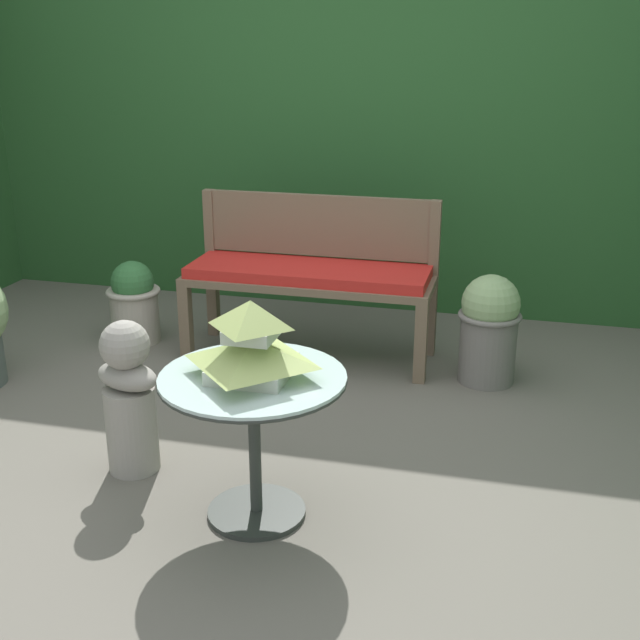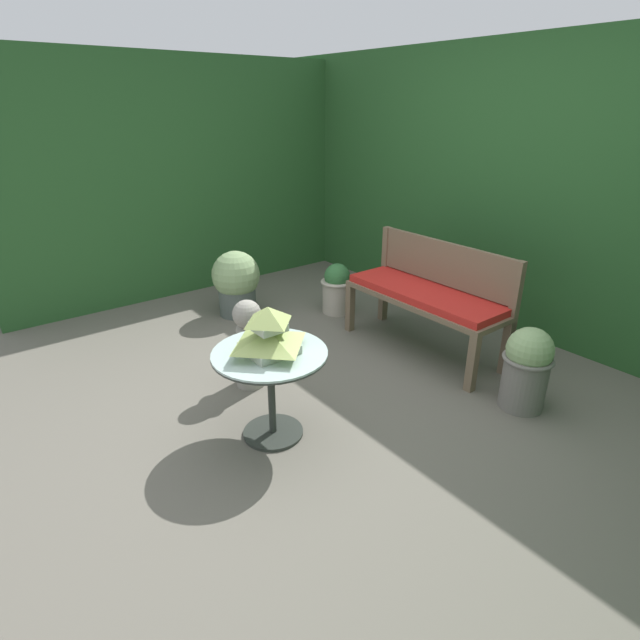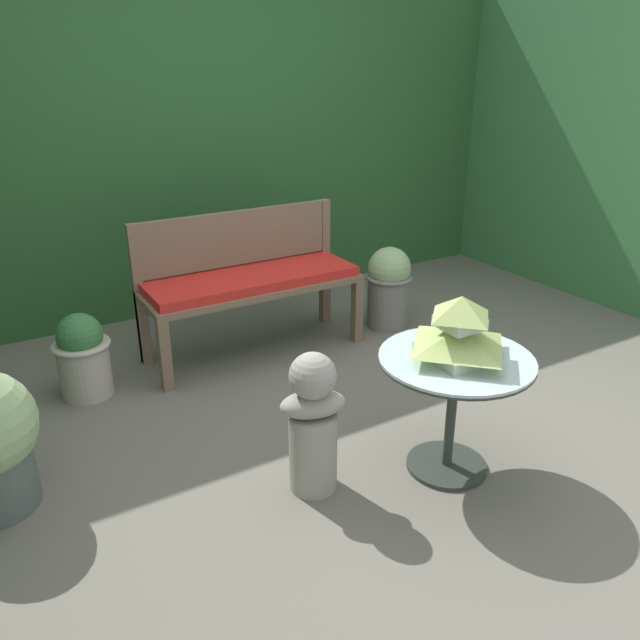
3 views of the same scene
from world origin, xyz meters
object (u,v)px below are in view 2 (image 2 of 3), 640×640
patio_table (270,370)px  pagoda_birdhouse (269,333)px  garden_bust (249,344)px  potted_plant_table_far (236,282)px  potted_plant_patio_mid (337,288)px  garden_bench (424,299)px  potted_plant_path_edge (527,367)px

patio_table → pagoda_birdhouse: (0.00, -0.00, 0.23)m
garden_bust → potted_plant_table_far: size_ratio=1.05×
patio_table → potted_plant_patio_mid: bearing=129.3°
garden_bench → potted_plant_patio_mid: bearing=-178.8°
garden_bust → potted_plant_path_edge: (1.33, 1.26, -0.03)m
pagoda_birdhouse → potted_plant_path_edge: 1.68m
potted_plant_table_far → potted_plant_path_edge: bearing=15.4°
garden_bust → garden_bench: bearing=90.6°
pagoda_birdhouse → potted_plant_table_far: bearing=157.0°
pagoda_birdhouse → garden_bust: bearing=161.8°
garden_bust → potted_plant_table_far: (-1.19, 0.56, -0.00)m
garden_bust → potted_plant_table_far: garden_bust is taller
patio_table → potted_plant_table_far: bearing=157.0°
garden_bust → potted_plant_path_edge: garden_bust is taller
potted_plant_path_edge → potted_plant_table_far: size_ratio=0.92×
patio_table → potted_plant_path_edge: potted_plant_path_edge is taller
pagoda_birdhouse → garden_bust: (-0.59, 0.19, -0.35)m
potted_plant_path_edge → potted_plant_table_far: potted_plant_table_far is taller
pagoda_birdhouse → potted_plant_path_edge: (0.75, 1.45, -0.38)m
garden_bust → potted_plant_patio_mid: 1.49m
potted_plant_path_edge → potted_plant_patio_mid: (-1.99, 0.07, -0.06)m
potted_plant_table_far → potted_plant_patio_mid: 0.94m
potted_plant_table_far → pagoda_birdhouse: bearing=-23.0°
potted_plant_table_far → garden_bench: bearing=26.9°
pagoda_birdhouse → garden_bust: pagoda_birdhouse is taller
potted_plant_table_far → patio_table: bearing=-23.0°
pagoda_birdhouse → potted_plant_path_edge: pagoda_birdhouse is taller
garden_bench → potted_plant_path_edge: 0.98m
pagoda_birdhouse → potted_plant_patio_mid: (-1.25, 1.53, -0.44)m
garden_bust → pagoda_birdhouse: bearing=-2.3°
potted_plant_path_edge → potted_plant_table_far: bearing=-164.6°
potted_plant_path_edge → potted_plant_patio_mid: 2.00m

